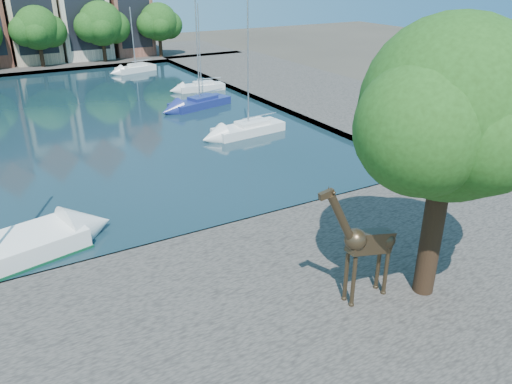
% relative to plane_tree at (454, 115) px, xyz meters
% --- Properties ---
extents(ground, '(160.00, 160.00, 0.00)m').
position_rel_plane_tree_xyz_m(ground, '(-7.62, 9.01, -7.67)').
color(ground, '#38332B').
rests_on(ground, ground).
extents(water_basin, '(38.00, 50.00, 0.08)m').
position_rel_plane_tree_xyz_m(water_basin, '(-7.62, 33.01, -7.63)').
color(water_basin, black).
rests_on(water_basin, ground).
extents(near_quay, '(50.00, 14.00, 0.50)m').
position_rel_plane_tree_xyz_m(near_quay, '(-7.62, 2.01, -7.42)').
color(near_quay, '#514C46').
rests_on(near_quay, ground).
extents(far_quay, '(60.00, 16.00, 0.50)m').
position_rel_plane_tree_xyz_m(far_quay, '(-7.62, 65.01, -7.42)').
color(far_quay, '#514C46').
rests_on(far_quay, ground).
extents(right_quay, '(14.00, 52.00, 0.50)m').
position_rel_plane_tree_xyz_m(right_quay, '(17.38, 33.01, -7.42)').
color(right_quay, '#514C46').
rests_on(right_quay, ground).
extents(plane_tree, '(8.32, 6.40, 10.62)m').
position_rel_plane_tree_xyz_m(plane_tree, '(0.00, 0.00, 0.00)').
color(plane_tree, '#332114').
rests_on(plane_tree, near_quay).
extents(townhouse_east_inner, '(5.94, 9.18, 15.79)m').
position_rel_plane_tree_xyz_m(townhouse_east_inner, '(-5.62, 64.99, 0.06)').
color(townhouse_east_inner, tan).
rests_on(townhouse_east_inner, far_quay).
extents(townhouse_east_mid, '(6.43, 9.18, 16.65)m').
position_rel_plane_tree_xyz_m(townhouse_east_mid, '(0.88, 64.99, 0.43)').
color(townhouse_east_mid, beige).
rests_on(townhouse_east_mid, far_quay).
extents(townhouse_east_end, '(5.44, 9.18, 14.43)m').
position_rel_plane_tree_xyz_m(townhouse_east_end, '(7.38, 64.99, -0.56)').
color(townhouse_east_end, brown).
rests_on(townhouse_east_end, far_quay).
extents(far_tree_mid_east, '(7.02, 5.40, 7.52)m').
position_rel_plane_tree_xyz_m(far_tree_mid_east, '(-5.52, 59.50, -2.54)').
color(far_tree_mid_east, '#332114').
rests_on(far_tree_mid_east, far_quay).
extents(far_tree_east, '(7.54, 5.80, 7.84)m').
position_rel_plane_tree_xyz_m(far_tree_east, '(2.49, 59.50, -2.43)').
color(far_tree_east, '#332114').
rests_on(far_tree_east, far_quay).
extents(far_tree_far_east, '(6.76, 5.20, 7.36)m').
position_rel_plane_tree_xyz_m(far_tree_far_east, '(10.48, 59.50, -2.60)').
color(far_tree_far_east, '#332114').
rests_on(far_tree_far_east, far_quay).
extents(giraffe_statue, '(3.53, 0.62, 5.05)m').
position_rel_plane_tree_xyz_m(giraffe_statue, '(-2.67, 0.85, -4.69)').
color(giraffe_statue, '#3B2D1D').
rests_on(giraffe_statue, near_quay).
extents(sailboat_right_a, '(6.10, 2.68, 11.22)m').
position_rel_plane_tree_xyz_m(sailboat_right_a, '(4.38, 22.60, -7.03)').
color(sailboat_right_a, silver).
rests_on(sailboat_right_a, water_basin).
extents(sailboat_right_b, '(6.42, 3.67, 12.75)m').
position_rel_plane_tree_xyz_m(sailboat_right_b, '(4.38, 32.19, -7.02)').
color(sailboat_right_b, navy).
rests_on(sailboat_right_b, water_basin).
extents(sailboat_right_c, '(5.05, 2.21, 8.83)m').
position_rel_plane_tree_xyz_m(sailboat_right_c, '(7.38, 38.61, -7.08)').
color(sailboat_right_c, silver).
rests_on(sailboat_right_c, water_basin).
extents(sailboat_right_d, '(5.33, 3.01, 7.80)m').
position_rel_plane_tree_xyz_m(sailboat_right_d, '(4.38, 52.33, -7.05)').
color(sailboat_right_d, silver).
rests_on(sailboat_right_d, water_basin).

